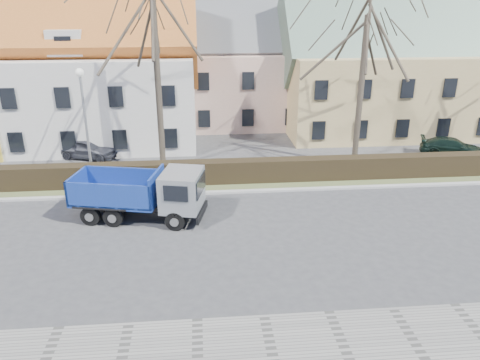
{
  "coord_description": "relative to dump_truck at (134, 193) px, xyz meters",
  "views": [
    {
      "loc": [
        0.27,
        -18.74,
        10.05
      ],
      "look_at": [
        2.18,
        2.43,
        1.6
      ],
      "focal_mm": 35.0,
      "sensor_mm": 36.0,
      "label": 1
    }
  ],
  "objects": [
    {
      "name": "tree_1",
      "position": [
        0.91,
        6.56,
        5.04
      ],
      "size": [
        9.2,
        9.2,
        12.65
      ],
      "primitive_type": null,
      "color": "#3C3329",
      "rests_on": "ground"
    },
    {
      "name": "grass_strip",
      "position": [
        2.91,
        4.26,
        -1.24
      ],
      "size": [
        80.0,
        3.0,
        0.1
      ],
      "primitive_type": "cube",
      "color": "#505B33",
      "rests_on": "ground"
    },
    {
      "name": "building_yellow",
      "position": [
        18.91,
        15.06,
        2.96
      ],
      "size": [
        18.8,
        10.8,
        8.5
      ],
      "primitive_type": null,
      "color": "tan",
      "rests_on": "ground"
    },
    {
      "name": "dump_truck",
      "position": [
        0.0,
        0.0,
        0.0
      ],
      "size": [
        6.8,
        3.72,
        2.57
      ],
      "primitive_type": null,
      "rotation": [
        0.0,
        0.0,
        -0.22
      ],
      "color": "navy",
      "rests_on": "ground"
    },
    {
      "name": "parked_car_a",
      "position": [
        -4.21,
        9.33,
        -0.6
      ],
      "size": [
        4.36,
        2.85,
        1.38
      ],
      "primitive_type": "imported",
      "rotation": [
        0.0,
        0.0,
        1.24
      ],
      "color": "#353740",
      "rests_on": "ground"
    },
    {
      "name": "streetlight",
      "position": [
        -3.04,
        5.06,
        1.97
      ],
      "size": [
        0.51,
        0.51,
        6.51
      ],
      "primitive_type": null,
      "color": "#9D9FA2",
      "rests_on": "ground"
    },
    {
      "name": "ground",
      "position": [
        2.91,
        -1.94,
        -1.29
      ],
      "size": [
        120.0,
        120.0,
        0.0
      ],
      "primitive_type": "plane",
      "color": "#3B3B3E"
    },
    {
      "name": "tree_2",
      "position": [
        12.91,
        6.56,
        4.21
      ],
      "size": [
        8.0,
        8.0,
        11.0
      ],
      "primitive_type": null,
      "color": "#3C3329",
      "rests_on": "ground"
    },
    {
      "name": "hedge",
      "position": [
        2.91,
        4.06,
        -0.64
      ],
      "size": [
        60.0,
        0.9,
        1.3
      ],
      "primitive_type": "cube",
      "color": "black",
      "rests_on": "ground"
    },
    {
      "name": "cart_frame",
      "position": [
        0.45,
        2.57,
        -0.96
      ],
      "size": [
        0.75,
        0.49,
        0.65
      ],
      "primitive_type": null,
      "rotation": [
        0.0,
        0.0,
        -0.11
      ],
      "color": "silver",
      "rests_on": "ground"
    },
    {
      "name": "building_pink",
      "position": [
        6.91,
        18.06,
        2.71
      ],
      "size": [
        10.8,
        8.8,
        8.0
      ],
      "primitive_type": null,
      "color": "#CEA392",
      "rests_on": "ground"
    },
    {
      "name": "building_white",
      "position": [
        -10.09,
        14.06,
        3.46
      ],
      "size": [
        26.8,
        10.8,
        9.5
      ],
      "primitive_type": null,
      "color": "silver",
      "rests_on": "ground"
    },
    {
      "name": "parked_car_b",
      "position": [
        19.95,
        7.67,
        -0.69
      ],
      "size": [
        4.4,
        3.05,
        1.18
      ],
      "primitive_type": "imported",
      "rotation": [
        0.0,
        0.0,
        1.19
      ],
      "color": "black",
      "rests_on": "ground"
    },
    {
      "name": "curb_far",
      "position": [
        2.91,
        2.66,
        -1.23
      ],
      "size": [
        80.0,
        0.3,
        0.12
      ],
      "primitive_type": "cube",
      "color": "#A5A4A2",
      "rests_on": "ground"
    }
  ]
}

